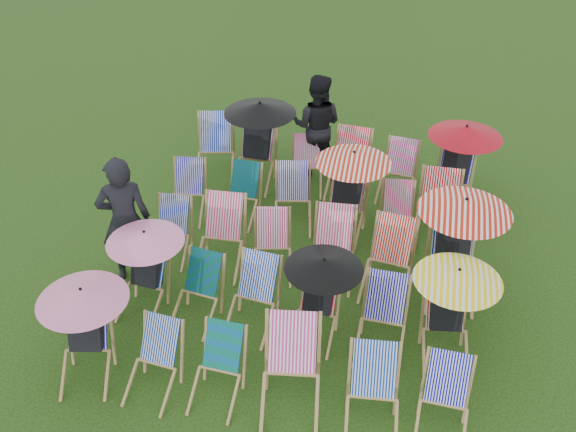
% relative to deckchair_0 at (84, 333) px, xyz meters
% --- Properties ---
extents(ground, '(100.00, 100.00, 0.00)m').
position_rel_deckchair_0_xyz_m(ground, '(2.09, 2.22, -0.65)').
color(ground, black).
rests_on(ground, ground).
extents(deckchair_0, '(1.04, 1.13, 1.23)m').
position_rel_deckchair_0_xyz_m(deckchair_0, '(0.00, 0.00, 0.00)').
color(deckchair_0, '#A37E4C').
rests_on(deckchair_0, ground).
extents(deckchair_1, '(0.64, 0.82, 0.83)m').
position_rel_deckchair_0_xyz_m(deckchair_1, '(0.83, -0.09, -0.24)').
color(deckchair_1, '#A37E4C').
rests_on(deckchair_1, ground).
extents(deckchair_2, '(0.60, 0.80, 0.83)m').
position_rel_deckchair_0_xyz_m(deckchair_2, '(1.58, -0.04, -0.23)').
color(deckchair_2, '#A37E4C').
rests_on(deckchair_2, ground).
extents(deckchair_3, '(0.79, 1.02, 1.02)m').
position_rel_deckchair_0_xyz_m(deckchair_3, '(2.42, -0.01, -0.14)').
color(deckchair_3, '#A37E4C').
rests_on(deckchair_3, ground).
extents(deckchair_4, '(0.67, 0.88, 0.91)m').
position_rel_deckchair_0_xyz_m(deckchair_4, '(3.34, -0.11, -0.20)').
color(deckchair_4, '#A37E4C').
rests_on(deckchair_4, ground).
extents(deckchair_5, '(0.61, 0.81, 0.84)m').
position_rel_deckchair_0_xyz_m(deckchair_5, '(4.09, -0.02, -0.23)').
color(deckchair_5, '#A37E4C').
rests_on(deckchair_5, ground).
extents(deckchair_6, '(1.00, 1.05, 1.18)m').
position_rel_deckchair_0_xyz_m(deckchair_6, '(0.23, 1.21, -0.02)').
color(deckchair_6, '#A37E4C').
rests_on(deckchair_6, ground).
extents(deckchair_7, '(0.67, 0.85, 0.85)m').
position_rel_deckchair_0_xyz_m(deckchair_7, '(0.96, 1.14, -0.22)').
color(deckchair_7, '#A37E4C').
rests_on(deckchair_7, ground).
extents(deckchair_8, '(0.69, 0.89, 0.90)m').
position_rel_deckchair_0_xyz_m(deckchair_8, '(1.69, 1.16, -0.20)').
color(deckchair_8, '#A37E4C').
rests_on(deckchair_8, ground).
extents(deckchair_9, '(0.97, 1.02, 1.15)m').
position_rel_deckchair_0_xyz_m(deckchair_9, '(2.54, 1.17, -0.04)').
color(deckchair_9, '#A37E4C').
rests_on(deckchair_9, ground).
extents(deckchair_10, '(0.64, 0.86, 0.90)m').
position_rel_deckchair_0_xyz_m(deckchair_10, '(3.35, 1.08, -0.20)').
color(deckchair_10, '#A37E4C').
rests_on(deckchair_10, ground).
extents(deckchair_11, '(1.04, 1.12, 1.24)m').
position_rel_deckchair_0_xyz_m(deckchair_11, '(4.12, 1.17, 0.00)').
color(deckchair_11, '#A37E4C').
rests_on(deckchair_11, ground).
extents(deckchair_12, '(0.57, 0.78, 0.83)m').
position_rel_deckchair_0_xyz_m(deckchair_12, '(0.17, 2.33, -0.23)').
color(deckchair_12, '#A37E4C').
rests_on(deckchair_12, ground).
extents(deckchair_13, '(0.67, 0.92, 0.98)m').
position_rel_deckchair_0_xyz_m(deckchair_13, '(0.95, 2.26, -0.16)').
color(deckchair_13, '#A37E4C').
rests_on(deckchair_13, ground).
extents(deckchair_14, '(0.71, 0.88, 0.85)m').
position_rel_deckchair_0_xyz_m(deckchair_14, '(1.71, 2.26, -0.22)').
color(deckchair_14, '#A37E4C').
rests_on(deckchair_14, ground).
extents(deckchair_15, '(0.67, 0.91, 0.96)m').
position_rel_deckchair_0_xyz_m(deckchair_15, '(2.55, 2.32, -0.17)').
color(deckchair_15, '#A37E4C').
rests_on(deckchair_15, ground).
extents(deckchair_16, '(0.76, 0.97, 0.97)m').
position_rel_deckchair_0_xyz_m(deckchair_16, '(3.34, 2.20, -0.16)').
color(deckchair_16, '#A37E4C').
rests_on(deckchair_16, ground).
extents(deckchair_17, '(1.22, 1.29, 1.45)m').
position_rel_deckchair_0_xyz_m(deckchair_17, '(4.18, 2.32, 0.12)').
color(deckchair_17, '#A37E4C').
rests_on(deckchair_17, ground).
extents(deckchair_18, '(0.64, 0.84, 0.85)m').
position_rel_deckchair_0_xyz_m(deckchair_18, '(0.07, 3.36, -0.22)').
color(deckchair_18, '#A37E4C').
rests_on(deckchair_18, ground).
extents(deckchair_19, '(0.62, 0.82, 0.84)m').
position_rel_deckchair_0_xyz_m(deckchair_19, '(0.93, 3.45, -0.23)').
color(deckchair_19, '#A37E4C').
rests_on(deckchair_19, ground).
extents(deckchair_20, '(0.75, 0.93, 0.91)m').
position_rel_deckchair_0_xyz_m(deckchair_20, '(1.77, 3.47, -0.20)').
color(deckchair_20, '#A37E4C').
rests_on(deckchair_20, ground).
extents(deckchair_21, '(1.13, 1.20, 1.34)m').
position_rel_deckchair_0_xyz_m(deckchair_21, '(2.60, 3.44, 0.06)').
color(deckchair_21, '#A37E4C').
rests_on(deckchair_21, ground).
extents(deckchair_22, '(0.61, 0.80, 0.82)m').
position_rel_deckchair_0_xyz_m(deckchair_22, '(3.39, 3.42, -0.24)').
color(deckchair_22, '#A37E4C').
rests_on(deckchair_22, ground).
extents(deckchair_23, '(0.68, 0.95, 1.02)m').
position_rel_deckchair_0_xyz_m(deckchair_23, '(3.98, 3.48, -0.14)').
color(deckchair_23, '#A37E4C').
rests_on(deckchair_23, ground).
extents(deckchair_24, '(0.86, 1.06, 1.03)m').
position_rel_deckchair_0_xyz_m(deckchair_24, '(0.17, 4.63, -0.14)').
color(deckchair_24, '#A37E4C').
rests_on(deckchair_24, ground).
extents(deckchair_25, '(1.20, 1.25, 1.43)m').
position_rel_deckchair_0_xyz_m(deckchair_25, '(0.91, 4.61, 0.11)').
color(deckchair_25, '#A37E4C').
rests_on(deckchair_25, ground).
extents(deckchair_26, '(0.67, 0.85, 0.84)m').
position_rel_deckchair_0_xyz_m(deckchair_26, '(1.79, 4.54, -0.23)').
color(deckchair_26, '#A37E4C').
rests_on(deckchair_26, ground).
extents(deckchair_27, '(0.75, 0.98, 0.99)m').
position_rel_deckchair_0_xyz_m(deckchair_27, '(2.49, 4.60, -0.15)').
color(deckchair_27, '#A37E4C').
rests_on(deckchair_27, ground).
extents(deckchair_28, '(0.70, 0.89, 0.89)m').
position_rel_deckchair_0_xyz_m(deckchair_28, '(3.32, 4.61, -0.21)').
color(deckchair_28, '#A37E4C').
rests_on(deckchair_28, ground).
extents(deckchair_29, '(1.16, 1.23, 1.37)m').
position_rel_deckchair_0_xyz_m(deckchair_29, '(4.23, 4.55, 0.08)').
color(deckchair_29, '#A37E4C').
rests_on(deckchair_29, ground).
extents(person_left, '(0.83, 0.71, 1.93)m').
position_rel_deckchair_0_xyz_m(person_left, '(-0.21, 1.77, 0.31)').
color(person_left, black).
rests_on(person_left, ground).
extents(person_rear, '(0.92, 0.74, 1.83)m').
position_rel_deckchair_0_xyz_m(person_rear, '(1.86, 5.09, 0.27)').
color(person_rear, black).
rests_on(person_rear, ground).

